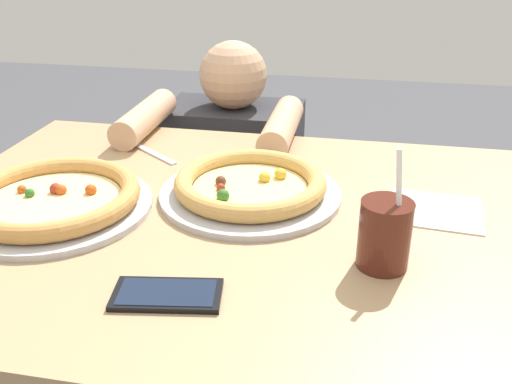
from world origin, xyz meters
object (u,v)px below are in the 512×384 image
drink_cup_colored (385,234)px  fork (146,150)px  pizza_far (250,187)px  pizza_near (53,200)px  cell_phone (167,294)px  diner_seated (235,213)px

drink_cup_colored → fork: (-0.52, 0.38, -0.05)m
pizza_far → drink_cup_colored: size_ratio=1.83×
drink_cup_colored → fork: bearing=144.0°
pizza_near → cell_phone: 0.35m
fork → cell_phone: cell_phone is taller
pizza_near → fork: 0.31m
fork → diner_seated: (0.12, 0.34, -0.33)m
drink_cup_colored → cell_phone: 0.33m
pizza_near → cell_phone: pizza_near is taller
drink_cup_colored → fork: drink_cup_colored is taller
pizza_near → pizza_far: bearing=20.1°
pizza_far → drink_cup_colored: (0.24, -0.19, 0.03)m
pizza_far → fork: pizza_far is taller
drink_cup_colored → diner_seated: (-0.40, 0.72, -0.38)m
pizza_near → diner_seated: size_ratio=0.37×
diner_seated → pizza_near: bearing=-105.0°
drink_cup_colored → pizza_near: bearing=173.0°
pizza_near → pizza_far: same height
drink_cup_colored → cell_phone: bearing=-154.4°
pizza_far → cell_phone: 0.33m
pizza_far → drink_cup_colored: bearing=-38.5°
pizza_near → pizza_far: size_ratio=1.02×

